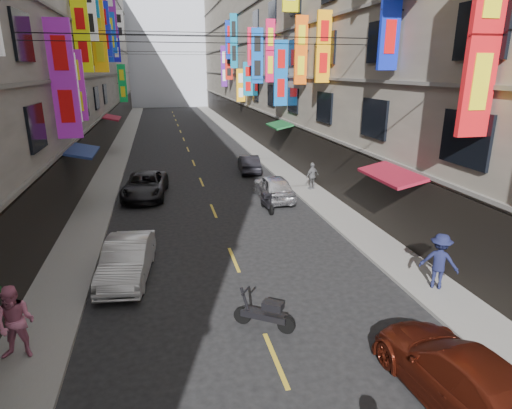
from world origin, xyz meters
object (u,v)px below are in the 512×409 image
scooter_far_right (267,202)px  car_right_far (249,164)px  scooter_crossing (265,314)px  pedestrian_lfar (15,323)px  car_right_mid (274,187)px  car_left_mid (127,259)px  car_right_near (462,377)px  pedestrian_rfar (312,176)px  car_left_far (145,185)px  pedestrian_rnear (439,261)px

scooter_far_right → car_right_far: (0.89, 8.63, 0.16)m
scooter_crossing → pedestrian_lfar: 6.23m
scooter_crossing → car_right_mid: car_right_mid is taller
car_left_mid → scooter_crossing: bearing=-39.3°
car_right_near → car_right_mid: (0.06, 15.61, 0.02)m
car_right_mid → pedestrian_lfar: 15.38m
car_left_mid → pedestrian_lfar: (-2.32, -4.03, 0.39)m
scooter_far_right → pedestrian_rfar: 4.65m
scooter_far_right → car_left_far: size_ratio=0.37×
scooter_crossing → scooter_far_right: 10.39m
scooter_far_right → pedestrian_lfar: pedestrian_lfar is taller
car_right_far → pedestrian_lfar: size_ratio=1.93×
car_left_mid → pedestrian_rfar: bearing=48.8°
car_right_near → pedestrian_rfar: pedestrian_rfar is taller
scooter_crossing → car_right_near: size_ratio=0.33×
scooter_crossing → car_right_near: (3.38, -3.66, 0.24)m
car_left_mid → car_right_far: (7.35, 14.69, -0.07)m
car_left_mid → car_right_mid: size_ratio=1.00×
pedestrian_lfar → car_right_mid: bearing=59.2°
scooter_far_right → pedestrian_rnear: pedestrian_rnear is taller
car_left_mid → car_right_near: (7.26, -7.66, 0.00)m
scooter_far_right → car_right_near: car_right_near is taller
car_left_far → car_right_far: car_left_far is taller
scooter_far_right → pedestrian_lfar: bearing=45.8°
car_right_mid → pedestrian_rnear: pedestrian_rnear is taller
scooter_crossing → scooter_far_right: (2.58, 10.06, 0.00)m
car_right_mid → scooter_far_right: bearing=65.7°
car_right_far → pedestrian_rfar: size_ratio=2.30×
scooter_crossing → car_left_mid: size_ratio=0.38×
scooter_crossing → pedestrian_rfar: 14.43m
car_right_far → pedestrian_lfar: 21.07m
car_left_mid → pedestrian_lfar: pedestrian_lfar is taller
car_left_far → car_left_mid: bearing=-86.0°
car_right_mid → car_right_far: car_right_mid is taller
pedestrian_rfar → car_right_far: bearing=-89.0°
car_right_near → car_right_mid: size_ratio=1.14×
car_left_far → car_right_far: bearing=40.6°
scooter_far_right → car_left_mid: 8.86m
car_left_far → scooter_far_right: bearing=-26.5°
car_left_far → car_right_near: car_right_near is taller
scooter_far_right → car_right_mid: bearing=-117.7°
pedestrian_rfar → scooter_far_right: bearing=16.4°
car_right_near → car_right_mid: 15.61m
scooter_far_right → car_right_mid: car_right_mid is taller
pedestrian_lfar → pedestrian_rnear: bearing=12.1°
car_left_mid → car_right_near: size_ratio=0.88×
car_left_mid → pedestrian_rfar: (9.98, 9.06, 0.24)m
pedestrian_rnear → car_right_near: bearing=100.3°
car_left_far → pedestrian_rnear: 16.15m
car_left_mid → car_right_mid: car_right_mid is taller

